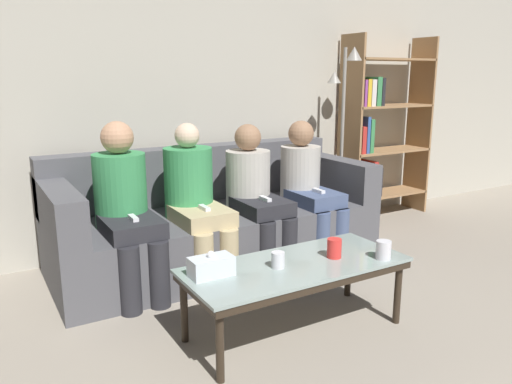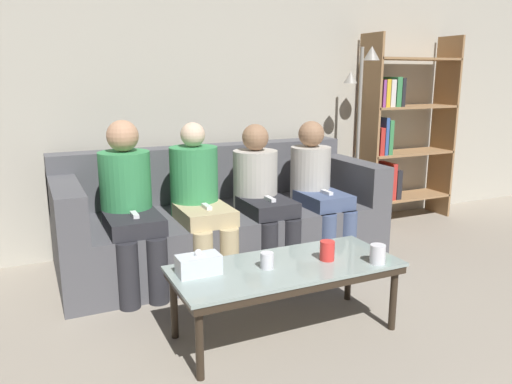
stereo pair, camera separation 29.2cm
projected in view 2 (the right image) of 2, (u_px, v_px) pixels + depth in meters
The scene contains 13 objects.
wall_back at pixel (195, 86), 4.04m from camera, with size 12.00×0.06×2.60m.
couch at pixel (221, 221), 3.79m from camera, with size 2.36×0.95×0.85m.
coffee_table at pixel (286, 272), 2.67m from camera, with size 1.23×0.52×0.40m.
cup_near_left at pixel (327, 251), 2.72m from camera, with size 0.08×0.08×0.11m.
cup_near_right at pixel (267, 260), 2.61m from camera, with size 0.07×0.07×0.09m.
cup_far_center at pixel (378, 254), 2.67m from camera, with size 0.08×0.08×0.10m.
tissue_box at pixel (199, 264), 2.53m from camera, with size 0.22×0.12×0.13m.
bookshelf at pixel (397, 136), 4.73m from camera, with size 0.95×0.32×1.75m.
standing_lamp at pixel (360, 121), 4.35m from camera, with size 0.31×0.26×1.63m.
seated_person_left_end at pixel (129, 200), 3.24m from camera, with size 0.34×0.66×1.11m.
seated_person_mid_left at pixel (199, 196), 3.44m from camera, with size 0.34×0.66×1.07m.
seated_person_mid_right at pixel (261, 191), 3.64m from camera, with size 0.33×0.64×1.04m.
seated_person_right_end at pixel (317, 186), 3.83m from camera, with size 0.31×0.62×1.05m.
Camera 2 is at (-1.29, 0.15, 1.39)m, focal length 35.00 mm.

